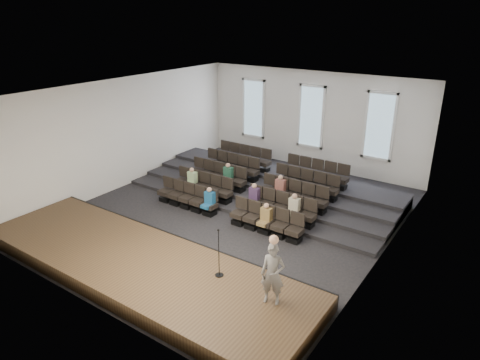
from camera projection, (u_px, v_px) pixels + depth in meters
name	position (u px, v px, depth m)	size (l,w,h in m)	color
ground	(233.00, 214.00, 17.45)	(14.00, 14.00, 0.00)	black
ceiling	(232.00, 90.00, 15.61)	(12.00, 14.00, 0.02)	white
wall_back	(311.00, 120.00, 21.92)	(12.00, 0.04, 5.00)	white
wall_front	(76.00, 225.00, 11.14)	(12.00, 0.04, 5.00)	white
wall_left	(126.00, 132.00, 19.70)	(0.04, 14.00, 5.00)	white
wall_right	(389.00, 190.00, 13.36)	(0.04, 14.00, 5.00)	white
stage	(139.00, 265.00, 13.44)	(11.80, 3.60, 0.50)	#45321D
stage_lip	(177.00, 242.00, 14.80)	(11.80, 0.06, 0.52)	black
risers	(272.00, 185.00, 19.81)	(11.80, 4.80, 0.60)	black
seating_rows	(253.00, 186.00, 18.38)	(6.80, 4.70, 1.67)	black
windows	(311.00, 117.00, 21.79)	(8.44, 0.10, 3.24)	white
audience	(244.00, 193.00, 17.34)	(5.45, 2.64, 1.10)	#1B5889
speaker	(273.00, 274.00, 11.04)	(0.63, 0.41, 1.73)	#625F5D
mic_stand	(219.00, 262.00, 12.33)	(0.26, 0.26, 1.53)	black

